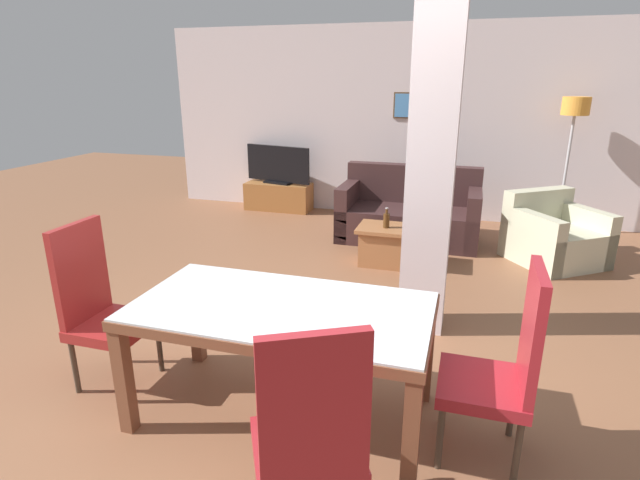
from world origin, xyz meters
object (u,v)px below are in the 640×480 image
Objects in this scene: dining_chair_head_right at (504,364)px; tv_stand at (279,196)px; armchair at (553,238)px; floor_lamp at (574,120)px; dining_chair_near_right at (310,436)px; tv_screen at (278,165)px; sofa at (409,216)px; dining_chair_head_left at (99,303)px; coffee_table at (391,245)px; bottle at (386,220)px; dining_table at (282,328)px.

dining_chair_head_right is 1.08× the size of tv_stand.
dining_chair_head_right is 3.48m from armchair.
floor_lamp reaches higher than tv_stand.
tv_screen is at bearing 84.40° from dining_chair_near_right.
dining_chair_head_right reaches higher than armchair.
armchair is at bearing 42.06° from dining_chair_near_right.
sofa is 2.32m from tv_stand.
dining_chair_head_left is 1.08× the size of tv_stand.
dining_chair_head_left is 3.17m from coffee_table.
sofa is 7.74× the size of bottle.
sofa is 1.44× the size of armchair.
armchair is 0.68× the size of floor_lamp.
tv_stand is (-0.56, 4.66, -0.36)m from dining_chair_head_left.
armchair is 1.10× the size of tv_screen.
dining_table is at bearing 85.60° from sofa.
dining_chair_near_right is 1.14m from dining_chair_head_right.
sofa is 0.98× the size of floor_lamp.
dining_chair_head_right is 2.94m from bottle.
floor_lamp is (2.16, 4.57, 0.89)m from dining_table.
sofa is (1.57, 3.74, -0.26)m from dining_chair_head_left.
tv_stand is at bearing 137.47° from coffee_table.
coffee_table is 0.67× the size of tv_screen.
coffee_table reaches higher than tv_stand.
floor_lamp reaches higher than dining_table.
dining_chair_head_right is 5.00× the size of bottle.
tv_screen reaches higher than coffee_table.
dining_chair_head_right is (0.80, 0.81, 0.00)m from dining_chair_near_right.
sofa is at bearing -23.27° from tv_stand.
sofa is 2.35m from tv_screen.
tv_screen is at bearing 33.43° from dining_chair_head_right.
coffee_table is at bearing 20.13° from dining_chair_head_right.
coffee_table is (-0.07, -0.97, -0.09)m from sofa.
dining_table is at bearing 24.08° from armchair.
tv_screen is (-1.84, 4.66, 0.11)m from dining_table.
dining_chair_near_right reaches higher than bottle.
dining_chair_head_left is 4.70m from tv_stand.
coffee_table is at bearing 151.57° from dining_chair_head_left.
dining_table is at bearing 90.00° from dining_chair_head_left.
dining_table is at bearing -94.49° from coffee_table.
dining_chair_head_left is 5.79m from floor_lamp.
armchair is 4.01m from tv_screen.
tv_screen reaches higher than bottle.
tv_screen reaches higher than tv_stand.
dining_chair_head_left reaches higher than coffee_table.
coffee_table is at bearing -42.53° from tv_stand.
sofa is 1.68× the size of tv_stand.
dining_chair_head_right is 1.52× the size of coffee_table.
bottle is 0.22× the size of tv_stand.
armchair is (3.22, 3.39, -0.30)m from dining_chair_head_left.
tv_stand is at bearing -173.13° from dining_chair_head_left.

